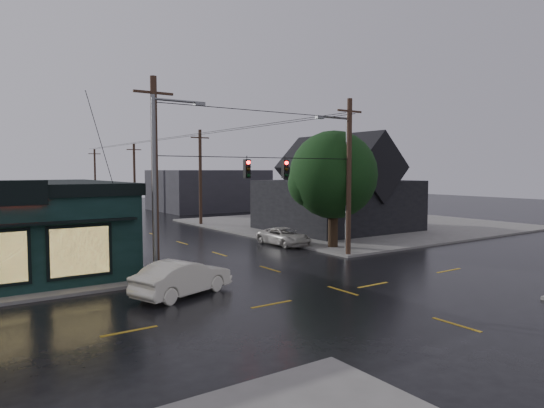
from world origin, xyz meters
TOP-DOWN VIEW (x-y plane):
  - ground_plane at (0.00, 0.00)m, footprint 160.00×160.00m
  - sidewalk_ne at (20.00, 20.00)m, footprint 28.00×28.00m
  - ne_building at (15.00, 17.00)m, footprint 12.60×11.60m
  - corner_tree at (7.73, 9.37)m, footprint 6.23×6.23m
  - utility_pole_nw at (-6.50, 6.50)m, footprint 2.00×0.32m
  - utility_pole_ne at (6.50, 6.50)m, footprint 2.00×0.32m
  - utility_pole_far_a at (6.50, 28.00)m, footprint 2.00×0.32m
  - utility_pole_far_b at (6.50, 48.00)m, footprint 2.00×0.32m
  - utility_pole_far_c at (6.50, 68.00)m, footprint 2.00×0.32m
  - span_signal_assembly at (0.10, 6.50)m, footprint 13.00×0.48m
  - streetlight_nw at (-6.80, 5.80)m, footprint 5.40×0.30m
  - streetlight_ne at (7.00, 7.20)m, footprint 5.40×0.30m
  - bg_building_east at (16.00, 45.00)m, footprint 14.00×12.00m
  - sedan_cream at (-6.45, 3.45)m, footprint 5.11×3.23m
  - suv_silver at (5.84, 12.69)m, footprint 2.35×4.73m

SIDE VIEW (x-z plane):
  - ground_plane at x=0.00m, z-range 0.00..0.00m
  - utility_pole_nw at x=-6.50m, z-range -5.08..5.08m
  - utility_pole_ne at x=6.50m, z-range -5.08..5.08m
  - utility_pole_far_a at x=6.50m, z-range -4.83..4.83m
  - utility_pole_far_b at x=6.50m, z-range -4.58..4.58m
  - utility_pole_far_c at x=6.50m, z-range -4.58..4.58m
  - streetlight_nw at x=-6.80m, z-range -4.58..4.58m
  - streetlight_ne at x=7.00m, z-range -4.58..4.58m
  - sidewalk_ne at x=20.00m, z-range 0.00..0.15m
  - suv_silver at x=5.84m, z-range 0.00..1.29m
  - sedan_cream at x=-6.45m, z-range 0.00..1.59m
  - bg_building_east at x=16.00m, z-range 0.00..5.60m
  - ne_building at x=15.00m, z-range 0.09..8.85m
  - corner_tree at x=7.73m, z-range 1.13..9.37m
  - span_signal_assembly at x=0.10m, z-range 5.08..6.31m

